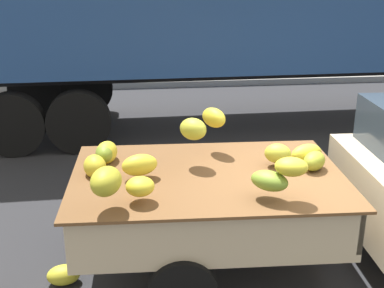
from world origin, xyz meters
name	(u,v)px	position (x,y,z in m)	size (l,w,h in m)	color
ground	(330,266)	(0.00, 0.00, 0.00)	(220.00, 220.00, 0.00)	#28282B
curb_strip	(210,80)	(0.00, 8.67, 0.08)	(80.00, 0.80, 0.16)	gray
fallen_banana_bunch_near_tailgate	(64,275)	(-2.83, 0.01, 0.10)	(0.34, 0.25, 0.20)	gold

